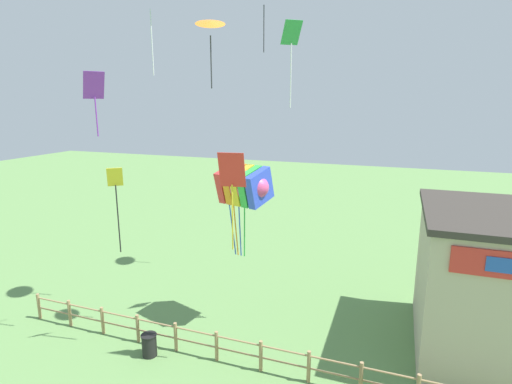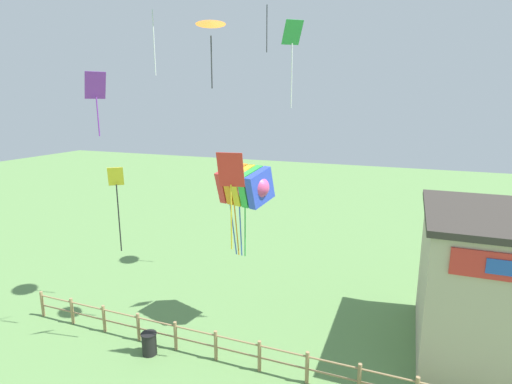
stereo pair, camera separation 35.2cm
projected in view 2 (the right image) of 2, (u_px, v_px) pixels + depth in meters
name	position (u px, v px, depth m)	size (l,w,h in m)	color
wooden_fence	(237.00, 349.00, 15.28)	(20.29, 0.14, 1.24)	#9E7F56
trash_bin	(149.00, 344.00, 16.02)	(0.63, 0.63, 0.92)	black
kite_rainbow_parafoil	(245.00, 185.00, 17.17)	(2.86, 2.32, 4.07)	#E54C8C
kite_red_diamond	(231.00, 180.00, 13.80)	(0.97, 0.50, 3.51)	red
kite_yellow_diamond	(117.00, 195.00, 15.37)	(0.64, 0.60, 3.38)	yellow
kite_orange_delta	(211.00, 24.00, 14.99)	(1.50, 1.47, 2.68)	orange
kite_green_diamond	(292.00, 46.00, 15.95)	(0.94, 0.91, 3.36)	green
kite_purple_streamer	(96.00, 91.00, 15.11)	(0.76, 0.86, 2.40)	purple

